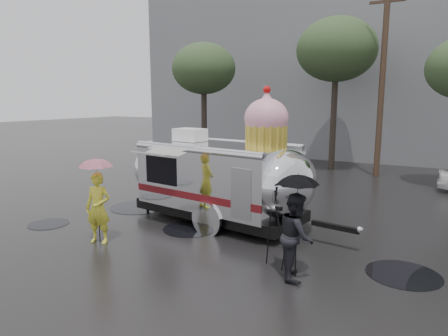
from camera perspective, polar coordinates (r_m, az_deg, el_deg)
The scene contains 13 objects.
ground at distance 9.53m, azimuth -8.70°, elevation -13.82°, with size 120.00×120.00×0.00m, color black.
puddles at distance 10.88m, azimuth -7.29°, elevation -10.68°, with size 14.68×8.04×0.01m.
grey_building at distance 32.36m, azimuth 12.58°, elevation 14.37°, with size 22.00×12.00×13.00m, color slate.
utility_pole at distance 21.06m, azimuth 21.65°, elevation 11.37°, with size 1.60×0.28×9.00m.
tree_left at distance 23.47m, azimuth -2.92°, elevation 13.92°, with size 3.64×3.64×6.95m.
tree_mid at distance 22.65m, azimuth 15.79°, elevation 15.90°, with size 4.20×4.20×8.03m.
barricade_row at distance 20.34m, azimuth -3.88°, elevation 0.52°, with size 4.30×0.80×1.00m.
airstream_trailer at distance 12.39m, azimuth -0.46°, elevation -0.93°, with size 7.85×3.30×4.25m.
person_left at distance 11.15m, azimuth -17.53°, elevation -5.46°, with size 0.68×0.46×1.90m, color yellow.
umbrella_pink at distance 10.94m, azimuth -17.79°, elevation -0.51°, with size 1.11×1.11×2.31m.
person_right at distance 8.75m, azimuth 10.29°, elevation -9.49°, with size 0.89×0.50×1.86m, color black.
umbrella_black at distance 8.48m, azimuth 10.49°, elevation -3.18°, with size 1.08×1.08×2.29m.
tripod at distance 9.31m, azimuth 7.83°, elevation -8.94°, with size 0.58×0.55×1.42m.
Camera 1 is at (5.43, -6.84, 3.80)m, focal length 32.00 mm.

